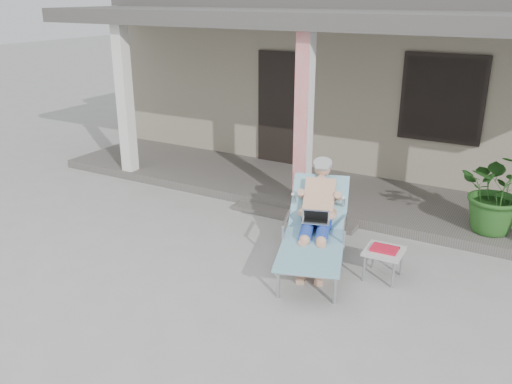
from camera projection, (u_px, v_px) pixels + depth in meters
The scene contains 8 objects.
ground at pixel (228, 269), 6.77m from camera, with size 60.00×60.00×0.00m, color #9E9E99.
house at pixel (390, 72), 11.50m from camera, with size 10.40×5.40×3.30m.
porch_deck at pixel (322, 192), 9.19m from camera, with size 10.00×2.00×0.15m, color #605B56.
porch_overhang at pixel (328, 25), 8.21m from camera, with size 10.00×2.30×2.85m.
porch_step at pixel (293, 217), 8.27m from camera, with size 2.00×0.30×0.07m, color #605B56.
lounger at pixel (317, 205), 6.69m from camera, with size 1.27×2.02×1.27m.
side_table at pixel (384, 253), 6.46m from camera, with size 0.46×0.46×0.40m.
potted_palm at pixel (499, 191), 7.30m from camera, with size 1.06×0.91×1.17m, color #26591E.
Camera 1 is at (3.27, -5.06, 3.25)m, focal length 38.00 mm.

